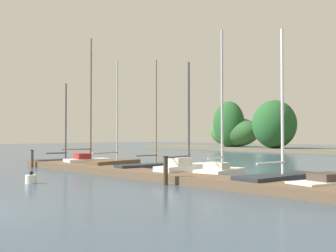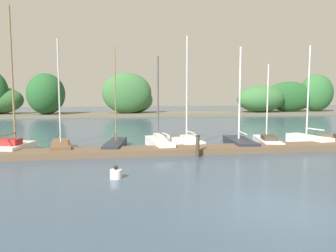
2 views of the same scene
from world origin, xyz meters
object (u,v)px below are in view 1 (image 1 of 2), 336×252
Objects in this scene: sailboat_5 at (221,170)px; sailboat_4 at (187,168)px; sailboat_6 at (281,178)px; sailboat_1 at (89,160)px; sailboat_3 at (154,167)px; mooring_piling_0 at (32,159)px; mooring_piling_1 at (166,170)px; sailboat_2 at (116,163)px; channel_buoy_0 at (31,179)px; sailboat_0 at (64,160)px.

sailboat_4 is at bearing 90.97° from sailboat_5.
sailboat_1 is at bearing 95.98° from sailboat_6.
sailboat_3 is 8.74m from mooring_piling_0.
sailboat_3 reaches higher than mooring_piling_1.
channel_buoy_0 is at bearing -163.67° from sailboat_2.
sailboat_0 is 0.80× the size of sailboat_5.
sailboat_0 is 2.65m from mooring_piling_0.
sailboat_6 is (7.94, -0.34, 0.04)m from sailboat_3.
sailboat_4 is 4.83× the size of mooring_piling_1.
sailboat_0 is 13.23m from sailboat_5.
sailboat_0 reaches higher than mooring_piling_0.
sailboat_2 is (2.54, 0.28, -0.13)m from sailboat_1.
sailboat_2 reaches higher than sailboat_0.
sailboat_3 is at bearing 90.17° from channel_buoy_0.
mooring_piling_0 is (-16.07, -2.86, 0.22)m from sailboat_6.
sailboat_6 is 10.42m from channel_buoy_0.
channel_buoy_0 is at bearing -139.28° from mooring_piling_1.
sailboat_0 is 11.32m from sailboat_4.
sailboat_0 reaches higher than channel_buoy_0.
sailboat_3 is 1.09× the size of sailboat_4.
channel_buoy_0 is at bearing -123.20° from sailboat_0.
sailboat_2 is 5.73m from mooring_piling_0.
sailboat_2 reaches higher than mooring_piling_0.
sailboat_5 reaches higher than mooring_piling_1.
sailboat_1 is 7.60× the size of mooring_piling_0.
mooring_piling_1 is 5.77m from channel_buoy_0.
sailboat_5 reaches higher than sailboat_0.
sailboat_1 is at bearing 49.50° from mooring_piling_0.
mooring_piling_1 is at bearing -121.53° from sailboat_2.
channel_buoy_0 is at bearing 135.98° from sailboat_6.
sailboat_0 is 0.91× the size of sailboat_3.
sailboat_0 is 0.85× the size of sailboat_2.
channel_buoy_0 is (-4.55, -7.18, -0.24)m from sailboat_5.
sailboat_5 is at bearing 88.60° from sailboat_6.
sailboat_2 is at bearing 31.69° from mooring_piling_0.
sailboat_3 reaches higher than channel_buoy_0.
mooring_piling_0 is (-8.13, -3.20, 0.26)m from sailboat_3.
sailboat_2 is 11.20m from sailboat_6.
sailboat_4 is (2.67, -0.26, 0.13)m from sailboat_3.
sailboat_1 is at bearing 87.28° from sailboat_2.
sailboat_1 is 1.26× the size of sailboat_2.
sailboat_4 is at bearing 15.21° from mooring_piling_0.
sailboat_1 is 7.03× the size of mooring_piling_1.
sailboat_4 is 5.22× the size of mooring_piling_0.
sailboat_2 reaches higher than sailboat_6.
mooring_piling_0 reaches higher than channel_buoy_0.
sailboat_3 is at bearing 21.46° from mooring_piling_0.
sailboat_2 is 1.16× the size of sailboat_4.
sailboat_6 is at bearing -99.79° from sailboat_2.
sailboat_6 reaches higher than sailboat_4.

